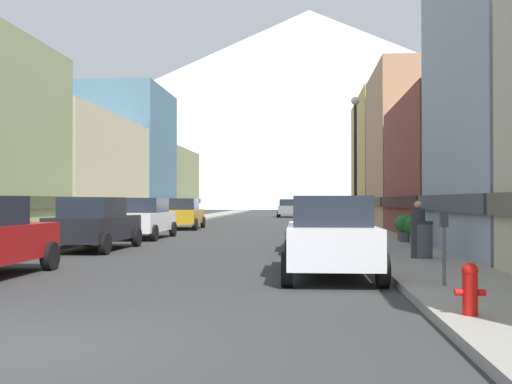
# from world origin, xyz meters

# --- Properties ---
(ground_plane) EXTENTS (400.00, 400.00, 0.00)m
(ground_plane) POSITION_xyz_m (0.00, 0.00, 0.00)
(ground_plane) COLOR #323232
(sidewalk_left) EXTENTS (2.50, 100.00, 0.15)m
(sidewalk_left) POSITION_xyz_m (-6.25, 35.00, 0.07)
(sidewalk_left) COLOR gray
(sidewalk_left) RESTS_ON ground
(sidewalk_right) EXTENTS (2.50, 100.00, 0.15)m
(sidewalk_right) POSITION_xyz_m (6.25, 35.00, 0.07)
(sidewalk_right) COLOR gray
(sidewalk_right) RESTS_ON ground
(storefront_left_2) EXTENTS (8.01, 13.37, 6.61)m
(storefront_left_2) POSITION_xyz_m (-11.35, 27.33, 3.18)
(storefront_left_2) COLOR beige
(storefront_left_2) RESTS_ON ground
(storefront_left_3) EXTENTS (6.75, 8.75, 10.25)m
(storefront_left_3) POSITION_xyz_m (-10.72, 38.64, 4.96)
(storefront_left_3) COLOR slate
(storefront_left_3) RESTS_ON ground
(storefront_left_4) EXTENTS (10.19, 10.60, 6.37)m
(storefront_left_4) POSITION_xyz_m (-12.44, 48.46, 3.07)
(storefront_left_4) COLOR #8C9966
(storefront_left_4) RESTS_ON ground
(storefront_right_2) EXTENTS (8.91, 10.15, 6.22)m
(storefront_right_2) POSITION_xyz_m (11.80, 20.99, 3.00)
(storefront_right_2) COLOR brown
(storefront_right_2) RESTS_ON ground
(storefront_right_3) EXTENTS (7.48, 9.13, 9.71)m
(storefront_right_3) POSITION_xyz_m (11.09, 30.99, 4.69)
(storefront_right_3) COLOR tan
(storefront_right_3) RESTS_ON ground
(storefront_right_4) EXTENTS (6.44, 12.74, 9.98)m
(storefront_right_4) POSITION_xyz_m (10.57, 42.45, 4.82)
(storefront_right_4) COLOR #D8B259
(storefront_right_4) RESTS_ON ground
(car_left_1) EXTENTS (2.13, 4.43, 1.78)m
(car_left_1) POSITION_xyz_m (-3.80, 13.03, 0.90)
(car_left_1) COLOR black
(car_left_1) RESTS_ON ground
(car_left_2) EXTENTS (2.12, 4.43, 1.78)m
(car_left_2) POSITION_xyz_m (-3.80, 19.18, 0.90)
(car_left_2) COLOR silver
(car_left_2) RESTS_ON ground
(car_left_3) EXTENTS (2.21, 4.47, 1.78)m
(car_left_3) POSITION_xyz_m (-3.80, 27.74, 0.90)
(car_left_3) COLOR #B28419
(car_left_3) RESTS_ON ground
(car_right_0) EXTENTS (2.11, 4.42, 1.78)m
(car_right_0) POSITION_xyz_m (3.80, 6.66, 0.90)
(car_right_0) COLOR silver
(car_right_0) RESTS_ON ground
(car_right_1) EXTENTS (2.12, 4.43, 1.78)m
(car_right_1) POSITION_xyz_m (3.80, 13.04, 0.90)
(car_right_1) COLOR slate
(car_right_1) RESTS_ON ground
(car_right_2) EXTENTS (2.18, 4.46, 1.78)m
(car_right_2) POSITION_xyz_m (3.80, 22.34, 0.90)
(car_right_2) COLOR black
(car_right_2) RESTS_ON ground
(car_driving_0) EXTENTS (2.06, 4.40, 1.78)m
(car_driving_0) POSITION_xyz_m (1.60, 52.51, 0.90)
(car_driving_0) COLOR slate
(car_driving_0) RESTS_ON ground
(fire_hydrant_near) EXTENTS (0.40, 0.22, 0.70)m
(fire_hydrant_near) POSITION_xyz_m (5.45, 1.64, 0.53)
(fire_hydrant_near) COLOR red
(fire_hydrant_near) RESTS_ON sidewalk_right
(parking_meter_near) EXTENTS (0.14, 0.10, 1.33)m
(parking_meter_near) POSITION_xyz_m (5.75, 4.45, 1.01)
(parking_meter_near) COLOR #595960
(parking_meter_near) RESTS_ON sidewalk_right
(trash_bin_right) EXTENTS (0.59, 0.59, 0.98)m
(trash_bin_right) POSITION_xyz_m (6.35, 9.66, 0.64)
(trash_bin_right) COLOR #4C5156
(trash_bin_right) RESTS_ON sidewalk_right
(potted_plant_0) EXTENTS (0.69, 0.69, 0.97)m
(potted_plant_0) POSITION_xyz_m (7.00, 16.64, 0.70)
(potted_plant_0) COLOR brown
(potted_plant_0) RESTS_ON sidewalk_right
(potted_plant_1) EXTENTS (0.73, 0.73, 1.02)m
(potted_plant_1) POSITION_xyz_m (7.00, 14.13, 0.75)
(potted_plant_1) COLOR gray
(potted_plant_1) RESTS_ON sidewalk_right
(potted_plant_2) EXTENTS (0.73, 0.73, 1.00)m
(potted_plant_2) POSITION_xyz_m (7.00, 15.91, 0.69)
(potted_plant_2) COLOR #4C4C51
(potted_plant_2) RESTS_ON sidewalk_right
(pedestrian_1) EXTENTS (0.36, 0.36, 1.52)m
(pedestrian_1) POSITION_xyz_m (6.25, 9.60, 0.84)
(pedestrian_1) COLOR #333338
(pedestrian_1) RESTS_ON sidewalk_right
(pedestrian_2) EXTENTS (0.36, 0.36, 1.65)m
(pedestrian_2) POSITION_xyz_m (-6.25, 25.29, 0.91)
(pedestrian_2) COLOR maroon
(pedestrian_2) RESTS_ON sidewalk_left
(streetlamp_right) EXTENTS (0.36, 0.36, 5.86)m
(streetlamp_right) POSITION_xyz_m (5.35, 18.51, 3.99)
(streetlamp_right) COLOR black
(streetlamp_right) RESTS_ON sidewalk_right
(mountain_backdrop) EXTENTS (326.28, 326.28, 86.52)m
(mountain_backdrop) POSITION_xyz_m (5.27, 260.00, 43.26)
(mountain_backdrop) COLOR silver
(mountain_backdrop) RESTS_ON ground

